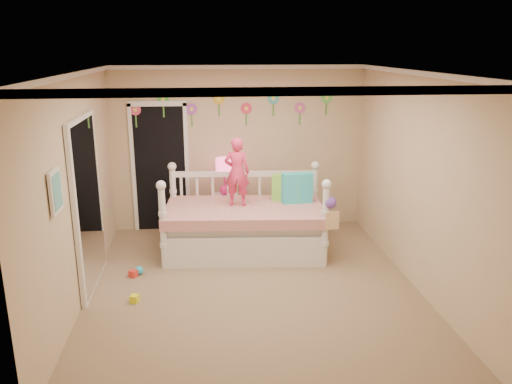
{
  "coord_description": "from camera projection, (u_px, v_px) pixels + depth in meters",
  "views": [
    {
      "loc": [
        -0.57,
        -5.67,
        2.86
      ],
      "look_at": [
        0.1,
        0.6,
        1.05
      ],
      "focal_mm": 35.48,
      "sensor_mm": 36.0,
      "label": 1
    }
  ],
  "objects": [
    {
      "name": "daybed",
      "position": [
        244.0,
        211.0,
        7.19
      ],
      "size": [
        2.36,
        1.4,
        1.23
      ],
      "primitive_type": null,
      "rotation": [
        0.0,
        0.0,
        -0.08
      ],
      "color": "white",
      "rests_on": "floor"
    },
    {
      "name": "wall_picture",
      "position": [
        56.0,
        191.0,
        4.78
      ],
      "size": [
        0.05,
        0.34,
        0.42
      ],
      "primitive_type": "cube",
      "color": "white",
      "rests_on": "left_wall"
    },
    {
      "name": "back_wall",
      "position": [
        239.0,
        149.0,
        8.06
      ],
      "size": [
        4.0,
        0.01,
        2.6
      ],
      "primitive_type": "cube",
      "color": "tan",
      "rests_on": "floor"
    },
    {
      "name": "flower_decals",
      "position": [
        233.0,
        109.0,
        7.86
      ],
      "size": [
        3.4,
        0.02,
        0.5
      ],
      "primitive_type": null,
      "color": "#B2668C",
      "rests_on": "back_wall"
    },
    {
      "name": "ceiling",
      "position": [
        253.0,
        72.0,
        5.55
      ],
      "size": [
        4.0,
        4.5,
        0.01
      ],
      "primitive_type": "cube",
      "color": "white",
      "rests_on": "floor"
    },
    {
      "name": "mirror_closet",
      "position": [
        88.0,
        204.0,
        6.06
      ],
      "size": [
        0.07,
        1.3,
        2.1
      ],
      "primitive_type": "cube",
      "color": "white",
      "rests_on": "left_wall"
    },
    {
      "name": "right_wall",
      "position": [
        417.0,
        181.0,
        6.11
      ],
      "size": [
        0.01,
        4.5,
        2.6
      ],
      "primitive_type": "cube",
      "color": "tan",
      "rests_on": "floor"
    },
    {
      "name": "hanging_bag",
      "position": [
        330.0,
        214.0,
        6.64
      ],
      "size": [
        0.2,
        0.16,
        0.36
      ],
      "primitive_type": null,
      "color": "beige",
      "rests_on": "daybed"
    },
    {
      "name": "nightstand",
      "position": [
        225.0,
        215.0,
        7.93
      ],
      "size": [
        0.42,
        0.34,
        0.65
      ],
      "primitive_type": "cube",
      "rotation": [
        0.0,
        0.0,
        -0.1
      ],
      "color": "white",
      "rests_on": "floor"
    },
    {
      "name": "left_wall",
      "position": [
        77.0,
        191.0,
        5.7
      ],
      "size": [
        0.01,
        4.5,
        2.6
      ],
      "primitive_type": "cube",
      "color": "tan",
      "rests_on": "floor"
    },
    {
      "name": "toy_scatter",
      "position": [
        138.0,
        274.0,
        6.48
      ],
      "size": [
        1.26,
        1.51,
        0.11
      ],
      "primitive_type": null,
      "rotation": [
        0.0,
        0.0,
        -0.42
      ],
      "color": "#996666",
      "rests_on": "floor"
    },
    {
      "name": "closet_doorway",
      "position": [
        160.0,
        167.0,
        7.99
      ],
      "size": [
        0.9,
        0.04,
        2.07
      ],
      "primitive_type": "cube",
      "color": "black",
      "rests_on": "back_wall"
    },
    {
      "name": "pillow_turquoise",
      "position": [
        297.0,
        188.0,
        7.29
      ],
      "size": [
        0.45,
        0.2,
        0.44
      ],
      "primitive_type": "cube",
      "rotation": [
        0.0,
        0.0,
        0.1
      ],
      "color": "#2AD3C6",
      "rests_on": "daybed"
    },
    {
      "name": "child",
      "position": [
        237.0,
        172.0,
        7.09
      ],
      "size": [
        0.39,
        0.29,
        0.98
      ],
      "primitive_type": "imported",
      "rotation": [
        0.0,
        0.0,
        2.97
      ],
      "color": "#EE3664",
      "rests_on": "daybed"
    },
    {
      "name": "crown_molding",
      "position": [
        253.0,
        75.0,
        5.56
      ],
      "size": [
        4.0,
        4.5,
        0.06
      ],
      "primitive_type": null,
      "color": "white",
      "rests_on": "ceiling"
    },
    {
      "name": "pillow_lime",
      "position": [
        287.0,
        188.0,
        7.37
      ],
      "size": [
        0.44,
        0.33,
        0.39
      ],
      "primitive_type": "cube",
      "rotation": [
        0.0,
        0.0,
        -0.49
      ],
      "color": "#85E244",
      "rests_on": "daybed"
    },
    {
      "name": "table_lamp",
      "position": [
        224.0,
        171.0,
        7.74
      ],
      "size": [
        0.26,
        0.26,
        0.58
      ],
      "color": "#D01B6C",
      "rests_on": "nightstand"
    },
    {
      "name": "floor",
      "position": [
        253.0,
        287.0,
        6.27
      ],
      "size": [
        4.0,
        4.5,
        0.01
      ],
      "primitive_type": "cube",
      "color": "#7F684C",
      "rests_on": "ground"
    }
  ]
}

